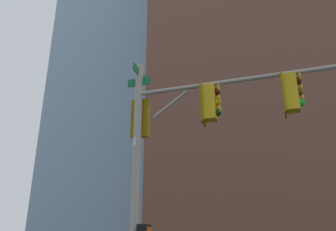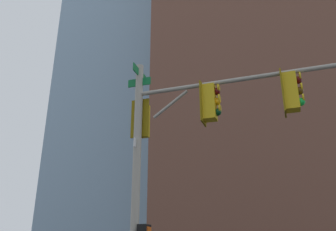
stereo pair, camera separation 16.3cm
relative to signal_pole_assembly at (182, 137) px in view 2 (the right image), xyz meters
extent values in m
cylinder|color=#9E998C|center=(-1.26, -0.20, -1.28)|extent=(0.22, 0.22, 7.31)
cylinder|color=#9E998C|center=(1.43, 0.11, 1.43)|extent=(5.40, 0.73, 0.12)
cylinder|color=#9E998C|center=(-0.29, -0.09, 0.98)|extent=(1.04, 0.20, 0.75)
cube|color=#0F6B33|center=(-1.26, -0.20, 2.12)|extent=(0.13, 0.92, 0.24)
cube|color=#0F6B33|center=(-1.26, -0.20, 1.82)|extent=(0.72, 0.11, 0.24)
cube|color=white|center=(-1.26, -0.20, -0.09)|extent=(0.08, 0.45, 0.24)
cube|color=gold|center=(0.81, 0.04, 0.87)|extent=(0.38, 0.38, 1.00)
cube|color=#7D640C|center=(0.62, 0.02, 0.87)|extent=(0.10, 0.55, 1.16)
sphere|color=#470A07|center=(1.01, 0.06, 1.17)|extent=(0.20, 0.20, 0.20)
cylinder|color=gold|center=(1.08, 0.07, 1.26)|extent=(0.07, 0.23, 0.23)
sphere|color=#F29E0C|center=(1.01, 0.06, 0.87)|extent=(0.20, 0.20, 0.20)
cylinder|color=gold|center=(1.08, 0.07, 0.96)|extent=(0.07, 0.23, 0.23)
sphere|color=#0A3819|center=(1.01, 0.06, 0.57)|extent=(0.20, 0.20, 0.20)
cylinder|color=gold|center=(1.08, 0.07, 0.66)|extent=(0.07, 0.23, 0.23)
cube|color=gold|center=(2.88, 0.27, 0.87)|extent=(0.38, 0.38, 1.00)
cube|color=#7D640C|center=(2.69, 0.25, 0.87)|extent=(0.10, 0.55, 1.16)
sphere|color=#470A07|center=(3.09, 0.30, 1.17)|extent=(0.20, 0.20, 0.20)
cylinder|color=gold|center=(3.15, 0.30, 1.26)|extent=(0.07, 0.23, 0.23)
sphere|color=#4C330A|center=(3.09, 0.30, 0.87)|extent=(0.20, 0.20, 0.20)
cylinder|color=gold|center=(3.15, 0.30, 0.96)|extent=(0.07, 0.23, 0.23)
sphere|color=green|center=(3.09, 0.30, 0.57)|extent=(0.20, 0.20, 0.20)
cylinder|color=gold|center=(3.15, 0.30, 0.66)|extent=(0.07, 0.23, 0.23)
cube|color=gold|center=(-1.30, 0.11, 0.73)|extent=(0.38, 0.38, 1.00)
cube|color=#7D640C|center=(-1.28, -0.08, 0.73)|extent=(0.55, 0.10, 1.16)
sphere|color=#470A07|center=(-1.32, 0.32, 1.03)|extent=(0.20, 0.20, 0.20)
cylinder|color=gold|center=(-1.33, 0.38, 1.12)|extent=(0.23, 0.07, 0.23)
sphere|color=#F29E0C|center=(-1.32, 0.32, 0.73)|extent=(0.20, 0.20, 0.20)
cylinder|color=gold|center=(-1.33, 0.38, 0.82)|extent=(0.23, 0.07, 0.23)
sphere|color=#0A3819|center=(-1.32, 0.32, 0.43)|extent=(0.20, 0.20, 0.20)
cylinder|color=gold|center=(-1.33, 0.38, 0.52)|extent=(0.23, 0.07, 0.23)
cube|color=brown|center=(-1.20, 27.81, 22.47)|extent=(22.38, 14.09, 54.81)
cube|color=#4C3328|center=(-3.59, 32.25, 10.12)|extent=(21.95, 14.18, 30.12)
cube|color=#7A99B2|center=(-20.57, 40.49, 29.77)|extent=(26.85, 23.87, 69.41)
cube|color=brown|center=(-23.54, 46.21, 22.45)|extent=(21.15, 19.41, 54.77)
camera|label=1|loc=(3.43, -8.49, -2.97)|focal=38.20mm
camera|label=2|loc=(3.58, -8.42, -2.97)|focal=38.20mm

